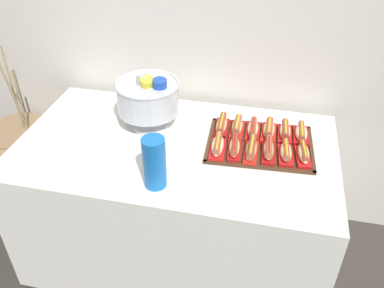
# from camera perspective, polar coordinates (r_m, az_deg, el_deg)

# --- Properties ---
(ground_plane) EXTENTS (10.00, 10.00, 0.00)m
(ground_plane) POSITION_cam_1_polar(r_m,az_deg,el_deg) (2.39, -1.92, -14.89)
(ground_plane) COLOR #38332D
(buffet_table) EXTENTS (1.48, 0.83, 0.75)m
(buffet_table) POSITION_cam_1_polar(r_m,az_deg,el_deg) (2.10, -2.13, -7.99)
(buffet_table) COLOR white
(buffet_table) RESTS_ON ground_plane
(floor_vase) EXTENTS (0.54, 0.54, 1.05)m
(floor_vase) POSITION_cam_1_polar(r_m,az_deg,el_deg) (2.70, -22.20, -3.18)
(floor_vase) COLOR #896B4C
(floor_vase) RESTS_ON ground_plane
(serving_tray) EXTENTS (0.50, 0.39, 0.01)m
(serving_tray) POSITION_cam_1_polar(r_m,az_deg,el_deg) (1.89, 9.54, -0.08)
(serving_tray) COLOR #472B19
(serving_tray) RESTS_ON buffet_table
(hot_dog_0) EXTENTS (0.08, 0.18, 0.06)m
(hot_dog_0) POSITION_cam_1_polar(r_m,az_deg,el_deg) (1.81, 3.64, -0.26)
(hot_dog_0) COLOR red
(hot_dog_0) RESTS_ON serving_tray
(hot_dog_1) EXTENTS (0.07, 0.17, 0.06)m
(hot_dog_1) POSITION_cam_1_polar(r_m,az_deg,el_deg) (1.81, 6.01, -0.48)
(hot_dog_1) COLOR #B21414
(hot_dog_1) RESTS_ON serving_tray
(hot_dog_2) EXTENTS (0.06, 0.18, 0.06)m
(hot_dog_2) POSITION_cam_1_polar(r_m,az_deg,el_deg) (1.80, 8.38, -0.70)
(hot_dog_2) COLOR red
(hot_dog_2) RESTS_ON serving_tray
(hot_dog_3) EXTENTS (0.07, 0.17, 0.06)m
(hot_dog_3) POSITION_cam_1_polar(r_m,az_deg,el_deg) (1.81, 10.75, -0.86)
(hot_dog_3) COLOR #B21414
(hot_dog_3) RESTS_ON serving_tray
(hot_dog_4) EXTENTS (0.07, 0.16, 0.06)m
(hot_dog_4) POSITION_cam_1_polar(r_m,az_deg,el_deg) (1.81, 13.10, -1.14)
(hot_dog_4) COLOR red
(hot_dog_4) RESTS_ON serving_tray
(hot_dog_5) EXTENTS (0.08, 0.16, 0.06)m
(hot_dog_5) POSITION_cam_1_polar(r_m,az_deg,el_deg) (1.82, 15.45, -1.33)
(hot_dog_5) COLOR red
(hot_dog_5) RESTS_ON serving_tray
(hot_dog_6) EXTENTS (0.07, 0.18, 0.06)m
(hot_dog_6) POSITION_cam_1_polar(r_m,az_deg,el_deg) (1.94, 4.18, 2.61)
(hot_dog_6) COLOR #B21414
(hot_dog_6) RESTS_ON serving_tray
(hot_dog_7) EXTENTS (0.06, 0.16, 0.06)m
(hot_dog_7) POSITION_cam_1_polar(r_m,az_deg,el_deg) (1.94, 6.39, 2.41)
(hot_dog_7) COLOR red
(hot_dog_7) RESTS_ON serving_tray
(hot_dog_8) EXTENTS (0.07, 0.17, 0.06)m
(hot_dog_8) POSITION_cam_1_polar(r_m,az_deg,el_deg) (1.94, 8.58, 2.10)
(hot_dog_8) COLOR red
(hot_dog_8) RESTS_ON serving_tray
(hot_dog_9) EXTENTS (0.07, 0.17, 0.06)m
(hot_dog_9) POSITION_cam_1_polar(r_m,az_deg,el_deg) (1.94, 10.80, 1.96)
(hot_dog_9) COLOR red
(hot_dog_9) RESTS_ON serving_tray
(hot_dog_10) EXTENTS (0.07, 0.16, 0.06)m
(hot_dog_10) POSITION_cam_1_polar(r_m,az_deg,el_deg) (1.95, 12.99, 1.74)
(hot_dog_10) COLOR red
(hot_dog_10) RESTS_ON serving_tray
(hot_dog_11) EXTENTS (0.07, 0.16, 0.06)m
(hot_dog_11) POSITION_cam_1_polar(r_m,az_deg,el_deg) (1.96, 15.16, 1.47)
(hot_dog_11) COLOR #B21414
(hot_dog_11) RESTS_ON serving_tray
(punch_bowl) EXTENTS (0.30, 0.30, 0.28)m
(punch_bowl) POSITION_cam_1_polar(r_m,az_deg,el_deg) (1.94, -6.19, 6.67)
(punch_bowl) COLOR silver
(punch_bowl) RESTS_ON buffet_table
(cup_stack) EXTENTS (0.09, 0.09, 0.22)m
(cup_stack) POSITION_cam_1_polar(r_m,az_deg,el_deg) (1.59, -5.33, -2.63)
(cup_stack) COLOR blue
(cup_stack) RESTS_ON buffet_table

